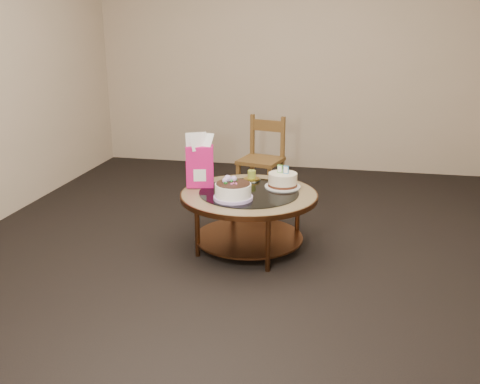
% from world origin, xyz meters
% --- Properties ---
extents(ground, '(5.00, 5.00, 0.00)m').
position_xyz_m(ground, '(0.00, 0.00, 0.00)').
color(ground, black).
rests_on(ground, ground).
extents(room_walls, '(4.52, 5.02, 2.61)m').
position_xyz_m(room_walls, '(0.00, 0.00, 1.54)').
color(room_walls, '#C0AA91').
rests_on(room_walls, ground).
extents(coffee_table, '(1.02, 1.02, 0.46)m').
position_xyz_m(coffee_table, '(0.00, -0.00, 0.38)').
color(coffee_table, '#512C17').
rests_on(coffee_table, ground).
extents(decorated_cake, '(0.28, 0.28, 0.16)m').
position_xyz_m(decorated_cake, '(-0.08, -0.18, 0.51)').
color(decorated_cake, '#BDA1E3').
rests_on(decorated_cake, coffee_table).
extents(cream_cake, '(0.27, 0.27, 0.17)m').
position_xyz_m(cream_cake, '(0.23, 0.17, 0.51)').
color(cream_cake, white).
rests_on(cream_cake, coffee_table).
extents(gift_bag, '(0.22, 0.18, 0.41)m').
position_xyz_m(gift_bag, '(-0.39, 0.07, 0.66)').
color(gift_bag, '#D0135D').
rests_on(gift_bag, coffee_table).
extents(pillar_candle, '(0.13, 0.13, 0.10)m').
position_xyz_m(pillar_candle, '(-0.03, 0.29, 0.49)').
color(pillar_candle, '#EAC460').
rests_on(pillar_candle, coffee_table).
extents(dining_chair, '(0.45, 0.45, 0.80)m').
position_xyz_m(dining_chair, '(-0.10, 1.21, 0.41)').
color(dining_chair, brown).
rests_on(dining_chair, ground).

